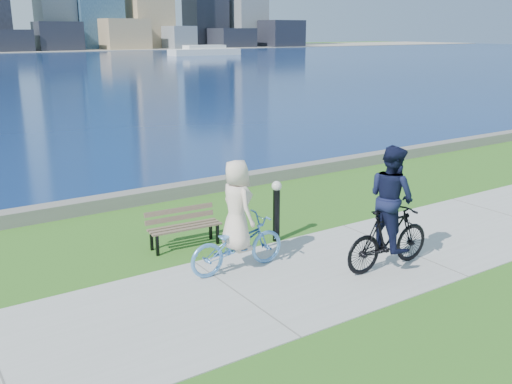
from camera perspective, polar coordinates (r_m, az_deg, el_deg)
ground at (r=12.62m, az=14.06°, el=-5.55°), size 320.00×320.00×0.00m
concrete_path at (r=12.62m, az=14.06°, el=-5.51°), size 80.00×3.50×0.02m
seawall at (r=17.12m, az=-1.23°, el=1.24°), size 90.00×0.50×0.35m
ferry_far at (r=106.82m, az=-5.17°, el=13.87°), size 13.13×3.75×1.78m
park_bench at (r=12.36m, az=-7.31°, el=-3.18°), size 1.61×0.65×0.81m
bollard_lamp at (r=12.47m, az=2.06°, el=-1.50°), size 0.22×0.22×1.37m
cyclist_woman at (r=10.91m, az=-1.90°, el=-3.84°), size 0.74×2.02×2.18m
cyclist_man at (r=11.22m, az=13.24°, el=-2.56°), size 0.78×2.06×2.44m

